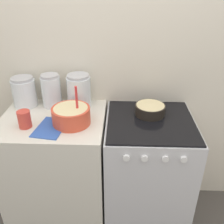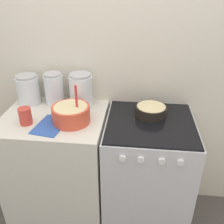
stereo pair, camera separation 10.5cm
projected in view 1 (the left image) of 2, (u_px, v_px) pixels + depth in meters
wall_back at (106, 66)px, 1.84m from camera, size 4.42×0.05×2.40m
countertop_cabinet at (59, 171)px, 1.92m from camera, size 0.71×0.60×0.93m
stove at (146, 173)px, 1.90m from camera, size 0.60×0.61×0.93m
mixing_bowl at (71, 115)px, 1.61m from camera, size 0.25×0.25×0.26m
baking_pan at (150, 109)px, 1.73m from camera, size 0.21×0.21×0.07m
storage_jar_left at (25, 94)px, 1.83m from camera, size 0.17×0.17×0.22m
storage_jar_middle at (52, 93)px, 1.82m from camera, size 0.14×0.14×0.24m
storage_jar_right at (79, 93)px, 1.81m from camera, size 0.17×0.17×0.25m
tin_can at (24, 119)px, 1.58m from camera, size 0.08×0.08×0.11m
recipe_page at (51, 128)px, 1.59m from camera, size 0.21×0.27×0.01m
measuring_spoon at (73, 129)px, 1.56m from camera, size 0.12×0.04×0.04m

